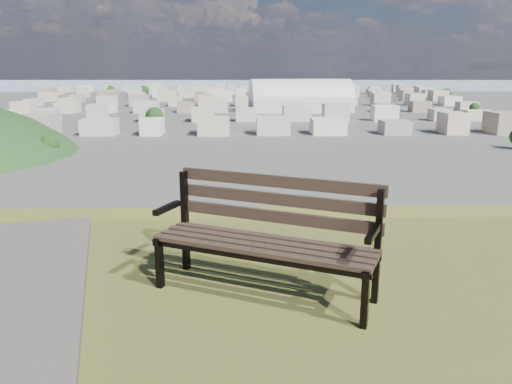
{
  "coord_description": "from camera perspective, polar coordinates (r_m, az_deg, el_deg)",
  "views": [
    {
      "loc": [
        -1.51,
        -1.39,
        26.68
      ],
      "look_at": [
        -1.36,
        4.07,
        25.3
      ],
      "focal_mm": 35.0,
      "sensor_mm": 36.0,
      "label": 1
    }
  ],
  "objects": [
    {
      "name": "park_bench",
      "position": [
        3.75,
        1.42,
        -4.34
      ],
      "size": [
        1.72,
        1.17,
        0.87
      ],
      "rotation": [
        0.0,
        0.0,
        -0.43
      ],
      "color": "#3D2F23",
      "rests_on": "hilltop_mesa"
    },
    {
      "name": "arena",
      "position": [
        307.77,
        5.08,
        10.26
      ],
      "size": [
        62.76,
        31.88,
        25.48
      ],
      "rotation": [
        0.0,
        0.0,
        0.11
      ],
      "color": "silver",
      "rests_on": "ground"
    },
    {
      "name": "city_blocks",
      "position": [
        396.52,
        -1.37,
        10.81
      ],
      "size": [
        395.0,
        361.0,
        7.0
      ],
      "color": "beige",
      "rests_on": "ground"
    },
    {
      "name": "city_trees",
      "position": [
        322.1,
        -6.09,
        10.19
      ],
      "size": [
        406.52,
        387.2,
        9.98
      ],
      "color": "#2F1E17",
      "rests_on": "ground"
    },
    {
      "name": "bay_water",
      "position": [
        901.79,
        -1.51,
        12.46
      ],
      "size": [
        2400.0,
        700.0,
        0.12
      ],
      "primitive_type": "cube",
      "color": "#90A3B7",
      "rests_on": "ground"
    },
    {
      "name": "far_hills",
      "position": [
        1405.57,
        -4.12,
        14.08
      ],
      "size": [
        2050.0,
        340.0,
        60.0
      ],
      "color": "#8291A2",
      "rests_on": "ground"
    }
  ]
}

